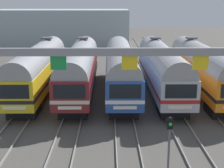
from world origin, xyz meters
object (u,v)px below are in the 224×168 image
object	(u,v)px
commuter_train_maroon	(80,67)
commuter_train_blue	(121,67)
catenary_gantry	(129,70)
yard_signal_mast	(170,135)
commuter_train_stainless	(162,67)
commuter_train_yellow	(39,67)
commuter_train_orange	(202,67)

from	to	relation	value
commuter_train_maroon	commuter_train_blue	distance (m)	4.01
catenary_gantry	yard_signal_mast	xyz separation A→B (m)	(2.01, -2.24, -3.02)
commuter_train_maroon	commuter_train_blue	bearing A→B (deg)	-0.06
commuter_train_maroon	commuter_train_stainless	world-z (taller)	same
commuter_train_blue	yard_signal_mast	world-z (taller)	commuter_train_blue
commuter_train_yellow	catenary_gantry	xyz separation A→B (m)	(8.03, -13.50, 2.55)
commuter_train_yellow	commuter_train_stainless	size ratio (longest dim) A/B	1.00
commuter_train_stainless	catenary_gantry	xyz separation A→B (m)	(-4.01, -13.50, 2.55)
commuter_train_yellow	yard_signal_mast	world-z (taller)	commuter_train_yellow
commuter_train_maroon	commuter_train_stainless	size ratio (longest dim) A/B	1.00
commuter_train_stainless	catenary_gantry	world-z (taller)	catenary_gantry
commuter_train_orange	yard_signal_mast	bearing A→B (deg)	-110.93
commuter_train_maroon	catenary_gantry	size ratio (longest dim) A/B	0.85
commuter_train_yellow	commuter_train_orange	size ratio (longest dim) A/B	1.00
commuter_train_maroon	commuter_train_blue	size ratio (longest dim) A/B	1.00
commuter_train_maroon	yard_signal_mast	bearing A→B (deg)	-69.07
commuter_train_stainless	commuter_train_orange	distance (m)	4.01
commuter_train_stainless	commuter_train_maroon	bearing A→B (deg)	180.00
commuter_train_yellow	commuter_train_orange	xyz separation A→B (m)	(16.05, 0.00, 0.00)
commuter_train_yellow	commuter_train_maroon	size ratio (longest dim) A/B	1.00
commuter_train_yellow	catenary_gantry	bearing A→B (deg)	-59.26
commuter_train_blue	yard_signal_mast	distance (m)	15.87
commuter_train_maroon	catenary_gantry	bearing A→B (deg)	-73.44
commuter_train_yellow	commuter_train_blue	bearing A→B (deg)	-0.03
commuter_train_stainless	commuter_train_orange	world-z (taller)	same
commuter_train_stainless	commuter_train_orange	bearing A→B (deg)	0.00
commuter_train_blue	catenary_gantry	bearing A→B (deg)	-90.00
commuter_train_blue	commuter_train_orange	xyz separation A→B (m)	(8.03, 0.00, 0.00)
commuter_train_yellow	commuter_train_blue	xyz separation A→B (m)	(8.03, -0.00, -0.00)
commuter_train_maroon	commuter_train_orange	xyz separation A→B (m)	(12.04, 0.00, 0.00)
catenary_gantry	yard_signal_mast	distance (m)	4.26
commuter_train_yellow	commuter_train_stainless	bearing A→B (deg)	0.00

